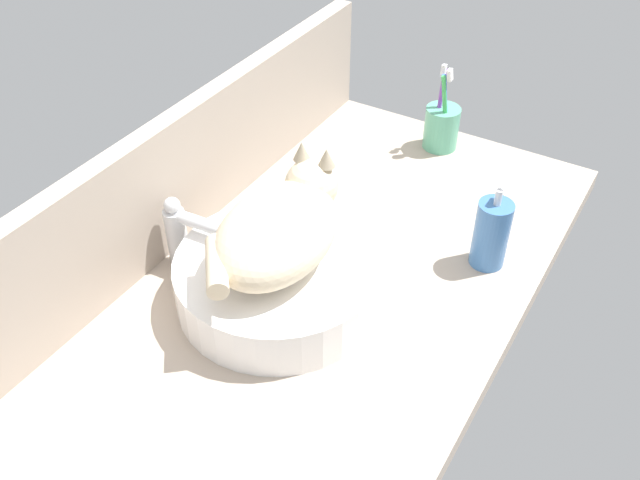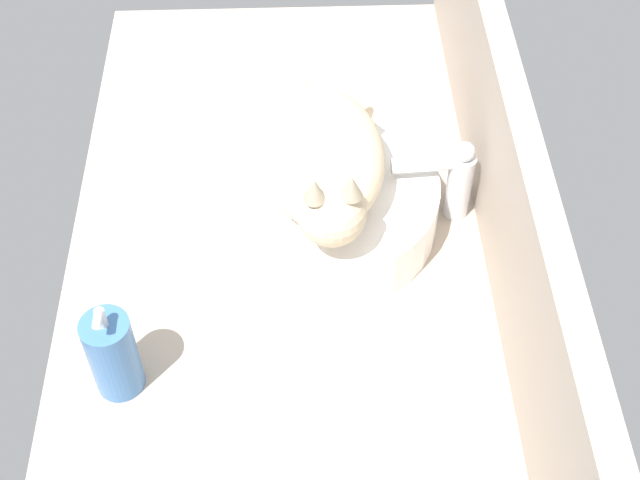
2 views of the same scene
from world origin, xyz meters
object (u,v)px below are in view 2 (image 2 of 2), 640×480
cat (322,160)px  faucet (453,177)px  soap_dispenser (113,354)px  sink_basin (320,203)px

cat → faucet: bearing=97.7°
faucet → soap_dispenser: (27.09, -44.37, -0.97)cm
sink_basin → soap_dispenser: (25.95, -25.82, 2.30)cm
sink_basin → soap_dispenser: 36.68cm
cat → soap_dispenser: size_ratio=2.06×
cat → soap_dispenser: 36.57cm
sink_basin → cat: size_ratio=1.02×
sink_basin → cat: cat is taller
faucet → soap_dispenser: soap_dispenser is taller
cat → soap_dispenser: (24.59, -26.01, -7.50)cm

